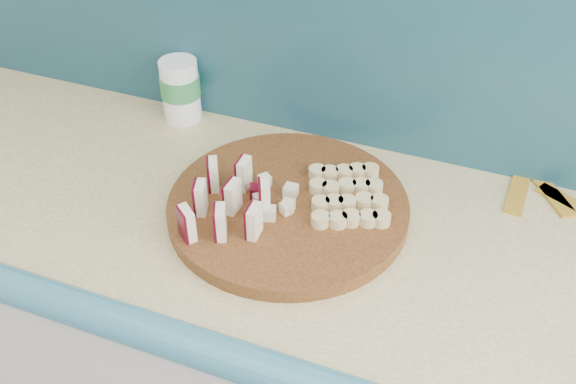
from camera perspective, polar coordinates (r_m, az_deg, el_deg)
The scene contains 7 objects.
backsplash at distance 1.21m, azimuth 8.20°, elevation 14.09°, with size 2.20×0.02×0.50m, color teal.
cutting_board at distance 1.14m, azimuth -0.00°, elevation -1.30°, with size 0.43×0.43×0.03m, color #411F0D.
apple_wedges at distance 1.10m, azimuth -5.47°, elevation -0.72°, with size 0.15×0.20×0.06m.
apple_chunks at distance 1.13m, azimuth -1.37°, elevation -0.41°, with size 0.06×0.07×0.02m.
banana_slices at distance 1.14m, azimuth 5.30°, elevation -0.27°, with size 0.18×0.19×0.02m.
canister at distance 1.39m, azimuth -9.54°, elevation 9.02°, with size 0.08×0.08×0.14m.
banana_peel at distance 1.28m, azimuth 22.07°, elevation -0.32°, with size 0.19×0.16×0.01m.
Camera 1 is at (0.34, 0.71, 1.67)m, focal length 40.00 mm.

